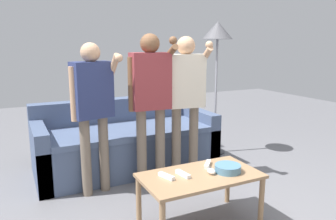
# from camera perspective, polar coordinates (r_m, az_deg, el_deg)

# --- Properties ---
(ground_plane) EXTENTS (12.00, 12.00, 0.00)m
(ground_plane) POSITION_cam_1_polar(r_m,az_deg,el_deg) (3.00, 4.64, -17.67)
(ground_plane) COLOR slate
(couch) EXTENTS (2.06, 0.90, 0.79)m
(couch) POSITION_cam_1_polar(r_m,az_deg,el_deg) (3.95, -7.36, -5.74)
(couch) COLOR #475675
(couch) RESTS_ON ground
(coffee_table) EXTENTS (0.95, 0.52, 0.44)m
(coffee_table) POSITION_cam_1_polar(r_m,az_deg,el_deg) (2.69, 5.64, -12.21)
(coffee_table) COLOR #997551
(coffee_table) RESTS_ON ground
(snack_bowl) EXTENTS (0.21, 0.21, 0.06)m
(snack_bowl) POSITION_cam_1_polar(r_m,az_deg,el_deg) (2.73, 10.36, -9.95)
(snack_bowl) COLOR teal
(snack_bowl) RESTS_ON coffee_table
(game_remote_nunchuk) EXTENTS (0.06, 0.09, 0.05)m
(game_remote_nunchuk) POSITION_cam_1_polar(r_m,az_deg,el_deg) (2.67, 7.52, -10.48)
(game_remote_nunchuk) COLOR white
(game_remote_nunchuk) RESTS_ON coffee_table
(floor_lamp) EXTENTS (0.38, 0.38, 1.73)m
(floor_lamp) POSITION_cam_1_polar(r_m,az_deg,el_deg) (4.31, 8.60, 12.22)
(floor_lamp) COLOR #2D2D33
(floor_lamp) RESTS_ON ground
(player_left) EXTENTS (0.47, 0.33, 1.47)m
(player_left) POSITION_cam_1_polar(r_m,az_deg,el_deg) (3.17, -12.96, 1.50)
(player_left) COLOR #756656
(player_left) RESTS_ON ground
(player_center) EXTENTS (0.46, 0.32, 1.56)m
(player_center) POSITION_cam_1_polar(r_m,az_deg,el_deg) (3.28, -3.06, 3.08)
(player_center) COLOR #756656
(player_center) RESTS_ON ground
(player_right) EXTENTS (0.45, 0.36, 1.53)m
(player_right) POSITION_cam_1_polar(r_m,az_deg,el_deg) (3.45, 3.08, 3.25)
(player_right) COLOR #756656
(player_right) RESTS_ON ground
(game_remote_wand_near) EXTENTS (0.06, 0.16, 0.03)m
(game_remote_wand_near) POSITION_cam_1_polar(r_m,az_deg,el_deg) (2.62, 2.61, -11.07)
(game_remote_wand_near) COLOR white
(game_remote_wand_near) RESTS_ON coffee_table
(game_remote_wand_far) EXTENTS (0.08, 0.16, 0.03)m
(game_remote_wand_far) POSITION_cam_1_polar(r_m,az_deg,el_deg) (2.58, -0.29, -11.43)
(game_remote_wand_far) COLOR white
(game_remote_wand_far) RESTS_ON coffee_table
(game_remote_wand_spare) EXTENTS (0.13, 0.15, 0.03)m
(game_remote_wand_spare) POSITION_cam_1_polar(r_m,az_deg,el_deg) (2.84, 6.91, -9.34)
(game_remote_wand_spare) COLOR white
(game_remote_wand_spare) RESTS_ON coffee_table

